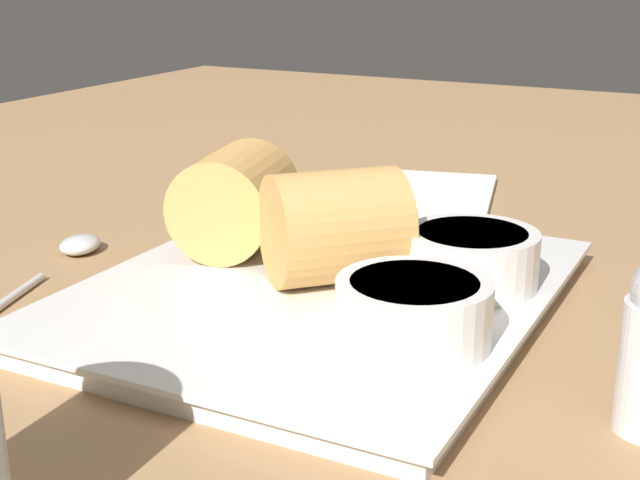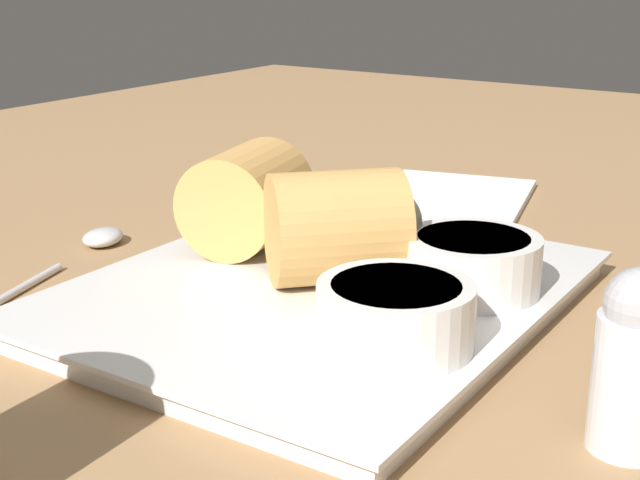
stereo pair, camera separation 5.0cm
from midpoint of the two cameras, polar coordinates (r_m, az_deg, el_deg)
The scene contains 9 objects.
table_surface at distance 53.74cm, azimuth 3.23°, elevation -4.07°, with size 180.00×140.00×2.00cm.
serving_plate at distance 50.00cm, azimuth 2.87°, elevation -3.61°, with size 28.98×24.13×1.50cm.
roll_front_left at distance 49.26cm, azimuth 4.54°, elevation 0.82°, with size 9.59×9.59×6.30cm.
roll_front_right at distance 55.45cm, azimuth -1.98°, elevation 2.80°, with size 8.91×7.78×6.30cm.
dipping_bowl_near at distance 49.22cm, azimuth 12.63°, elevation -1.38°, with size 7.38×7.38×3.09cm.
dipping_bowl_far at distance 41.65cm, azimuth 8.31°, elevation -4.70°, with size 7.38×7.38×3.09cm.
spoon at distance 59.76cm, azimuth -12.76°, elevation -0.69°, with size 18.84×6.88×1.14cm.
napkin at distance 73.22cm, azimuth 10.39°, elevation 2.71°, with size 16.05×14.52×0.60cm.
salt_shaker at distance 38.04cm, azimuth 23.16°, elevation -7.21°, with size 3.23×3.23×7.69cm.
Camera 2 is at (41.97, 27.05, 20.97)cm, focal length 50.00 mm.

